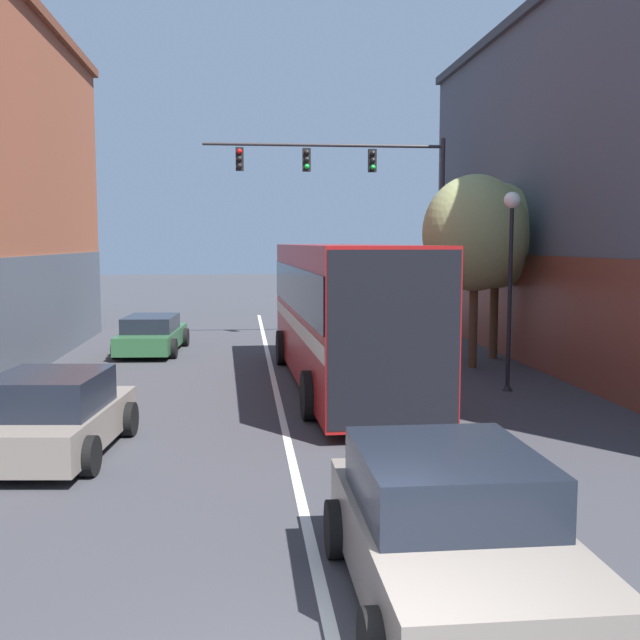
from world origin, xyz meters
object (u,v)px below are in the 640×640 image
object	(u,v)px
hatchback_foreground	(450,533)
traffic_signal_gantry	(367,190)
street_tree_far	(496,236)
parked_car_left_near	(53,416)
street_lamp	(511,260)
parked_car_left_mid	(152,335)
bus	(343,307)
street_tree_near	(475,233)

from	to	relation	value
hatchback_foreground	traffic_signal_gantry	bearing A→B (deg)	-7.12
street_tree_far	parked_car_left_near	bearing A→B (deg)	-138.65
hatchback_foreground	street_tree_far	world-z (taller)	street_tree_far
hatchback_foreground	street_lamp	size ratio (longest dim) A/B	0.86
parked_car_left_near	parked_car_left_mid	size ratio (longest dim) A/B	0.88
parked_car_left_mid	street_lamp	xyz separation A→B (m)	(9.27, -7.30, 2.57)
bus	parked_car_left_mid	world-z (taller)	bus
hatchback_foreground	street_tree_near	xyz separation A→B (m)	(4.51, 13.68, 3.10)
traffic_signal_gantry	street_tree_far	size ratio (longest dim) A/B	1.61
bus	street_tree_near	distance (m)	5.06
parked_car_left_near	parked_car_left_mid	distance (m)	11.85
bus	hatchback_foreground	xyz separation A→B (m)	(-0.44, -11.30, -1.25)
hatchback_foreground	street_tree_far	distance (m)	16.58
hatchback_foreground	traffic_signal_gantry	xyz separation A→B (m)	(2.44, 19.76, 4.70)
traffic_signal_gantry	street_tree_far	xyz separation A→B (m)	(3.23, -4.47, -1.66)
hatchback_foreground	street_tree_far	size ratio (longest dim) A/B	0.76
parked_car_left_mid	street_tree_far	distance (m)	11.32
parked_car_left_mid	hatchback_foreground	bearing A→B (deg)	-160.95
parked_car_left_near	street_tree_far	size ratio (longest dim) A/B	0.75
traffic_signal_gantry	street_tree_far	distance (m)	5.76
street_lamp	street_tree_near	bearing A→B (deg)	86.73
street_lamp	street_tree_far	bearing A→B (deg)	74.89
parked_car_left_near	street_lamp	bearing A→B (deg)	-58.62
parked_car_left_mid	street_tree_near	size ratio (longest dim) A/B	0.84
parked_car_left_mid	street_lamp	world-z (taller)	street_lamp
street_lamp	traffic_signal_gantry	bearing A→B (deg)	101.23
street_tree_near	street_tree_far	xyz separation A→B (m)	(1.16, 1.61, -0.06)
bus	traffic_signal_gantry	distance (m)	9.35
parked_car_left_near	bus	bearing A→B (deg)	-39.51
hatchback_foreground	street_lamp	distance (m)	11.41
bus	street_lamp	world-z (taller)	street_lamp
street_tree_far	street_lamp	bearing A→B (deg)	-105.11
traffic_signal_gantry	parked_car_left_mid	bearing A→B (deg)	-163.58
parked_car_left_mid	traffic_signal_gantry	size ratio (longest dim) A/B	0.53
street_lamp	street_tree_far	size ratio (longest dim) A/B	0.88
traffic_signal_gantry	street_lamp	xyz separation A→B (m)	(1.88, -9.48, -2.26)
parked_car_left_mid	street_tree_near	bearing A→B (deg)	-109.09
street_lamp	street_tree_far	xyz separation A→B (m)	(1.35, 5.01, 0.60)
traffic_signal_gantry	street_tree_near	size ratio (longest dim) A/B	1.58
parked_car_left_near	traffic_signal_gantry	size ratio (longest dim) A/B	0.47
hatchback_foreground	traffic_signal_gantry	distance (m)	20.45
bus	parked_car_left_near	xyz separation A→B (m)	(-5.63, -5.56, -1.30)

